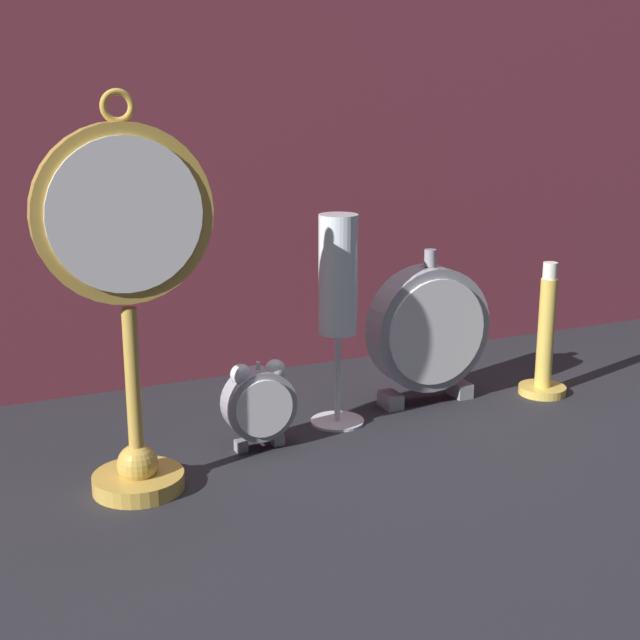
# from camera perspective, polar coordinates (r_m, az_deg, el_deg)

# --- Properties ---
(ground_plane) EXTENTS (4.00, 4.00, 0.00)m
(ground_plane) POSITION_cam_1_polar(r_m,az_deg,el_deg) (0.92, 2.08, -9.15)
(ground_plane) COLOR #232328
(fabric_backdrop_drape) EXTENTS (1.42, 0.01, 0.67)m
(fabric_backdrop_drape) POSITION_cam_1_polar(r_m,az_deg,el_deg) (1.14, -5.22, 12.91)
(fabric_backdrop_drape) COLOR brown
(fabric_backdrop_drape) RESTS_ON ground_plane
(pocket_watch_on_stand) EXTENTS (0.16, 0.09, 0.37)m
(pocket_watch_on_stand) POSITION_cam_1_polar(r_m,az_deg,el_deg) (0.81, -12.21, 2.05)
(pocket_watch_on_stand) COLOR gold
(pocket_watch_on_stand) RESTS_ON ground_plane
(alarm_clock_twin_bell) EXTENTS (0.08, 0.03, 0.10)m
(alarm_clock_twin_bell) POSITION_cam_1_polar(r_m,az_deg,el_deg) (0.93, -3.92, -5.20)
(alarm_clock_twin_bell) COLOR gray
(alarm_clock_twin_bell) RESTS_ON ground_plane
(mantel_clock_silver) EXTENTS (0.15, 0.04, 0.19)m
(mantel_clock_silver) POSITION_cam_1_polar(r_m,az_deg,el_deg) (1.06, 6.96, -0.62)
(mantel_clock_silver) COLOR gray
(mantel_clock_silver) RESTS_ON ground_plane
(champagne_flute) EXTENTS (0.06, 0.06, 0.24)m
(champagne_flute) POSITION_cam_1_polar(r_m,az_deg,el_deg) (0.97, 1.16, 1.87)
(champagne_flute) COLOR silver
(champagne_flute) RESTS_ON ground_plane
(brass_candlestick) EXTENTS (0.06, 0.06, 0.17)m
(brass_candlestick) POSITION_cam_1_polar(r_m,az_deg,el_deg) (1.13, 14.19, -1.84)
(brass_candlestick) COLOR gold
(brass_candlestick) RESTS_ON ground_plane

